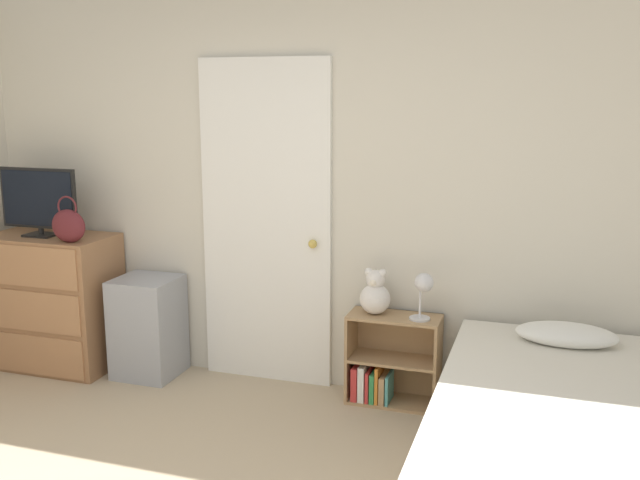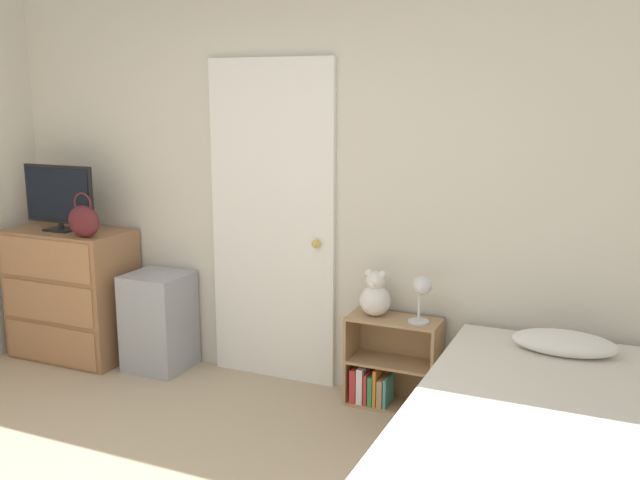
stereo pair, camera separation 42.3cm
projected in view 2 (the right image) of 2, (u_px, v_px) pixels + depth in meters
wall_back at (295, 189)px, 4.56m from camera, size 10.00×0.06×2.55m
door_closed at (272, 224)px, 4.61m from camera, size 0.88×0.09×2.09m
dresser at (73, 294)px, 5.11m from camera, size 0.86×0.49×0.93m
tv at (59, 197)px, 4.96m from camera, size 0.59×0.16×0.46m
handbag at (84, 221)px, 4.74m from camera, size 0.24×0.11×0.31m
storage_bin at (159, 321)px, 4.90m from camera, size 0.40×0.39×0.67m
bookshelf at (387, 369)px, 4.34m from camera, size 0.56×0.26×0.56m
teddy_bear at (375, 296)px, 4.27m from camera, size 0.19×0.19×0.28m
desk_lamp at (422, 290)px, 4.10m from camera, size 0.14×0.14×0.29m
bed at (543, 463)px, 3.15m from camera, size 1.19×2.00×0.66m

